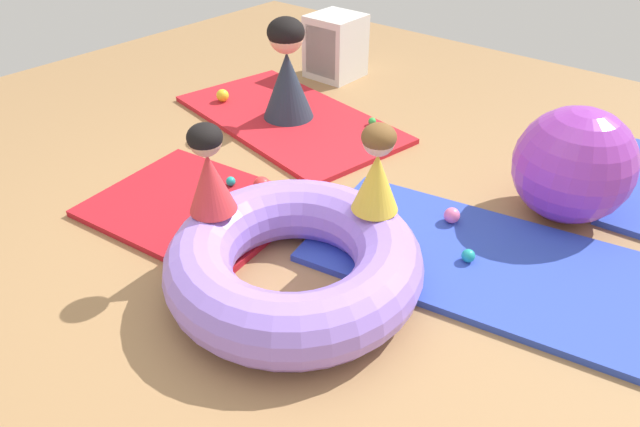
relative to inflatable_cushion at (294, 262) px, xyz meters
name	(u,v)px	position (x,y,z in m)	size (l,w,h in m)	color
ground_plane	(298,266)	(-0.10, 0.14, -0.17)	(8.00, 8.00, 0.00)	#9E7549
gym_mat_front	(474,259)	(0.60, 0.77, -0.15)	(1.74, 0.94, 0.04)	#2D47B7
gym_mat_near_right	(194,207)	(-0.95, 0.13, -0.15)	(1.19, 0.94, 0.04)	#B21923
gym_mat_near_left	(289,119)	(-1.37, 1.44, -0.15)	(1.87, 1.01, 0.04)	red
inflatable_cushion	(294,262)	(0.00, 0.00, 0.00)	(1.27, 1.27, 0.34)	#9975EA
child_in_yellow	(377,169)	(0.17, 0.43, 0.39)	(0.34, 0.34, 0.47)	yellow
child_in_red	(209,170)	(-0.45, -0.10, 0.40)	(0.30, 0.30, 0.47)	red
adult_seated	(287,70)	(-1.37, 1.44, 0.25)	(0.49, 0.49, 0.77)	#232D3D
play_ball_teal	(231,181)	(-0.93, 0.43, -0.10)	(0.06, 0.06, 0.06)	teal
play_ball_red	(262,185)	(-0.72, 0.50, -0.07)	(0.11, 0.11, 0.11)	red
play_ball_blue	(205,254)	(-0.48, -0.17, -0.09)	(0.07, 0.07, 0.07)	blue
play_ball_pink	(452,215)	(0.35, 0.97, -0.08)	(0.09, 0.09, 0.09)	pink
play_ball_yellow	(223,95)	(-1.99, 1.31, -0.08)	(0.10, 0.10, 0.10)	yellow
play_ball_green	(372,121)	(-0.76, 1.74, -0.10)	(0.06, 0.06, 0.06)	green
play_ball_teal_second	(468,256)	(0.59, 0.71, -0.09)	(0.07, 0.07, 0.07)	teal
exercise_ball_large	(573,165)	(0.79, 1.52, 0.17)	(0.68, 0.68, 0.68)	purple
storage_cube	(334,47)	(-1.71, 2.44, 0.11)	(0.44, 0.44, 0.56)	silver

